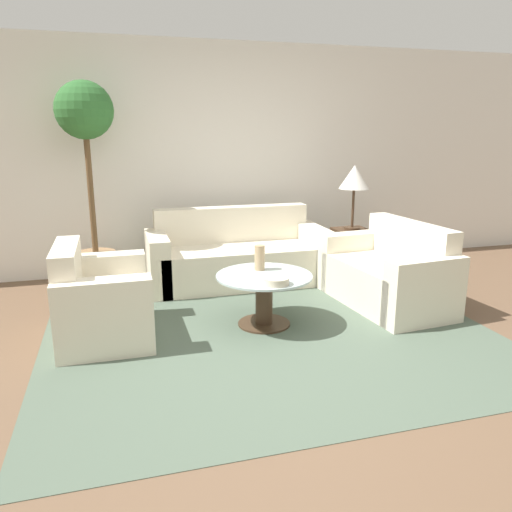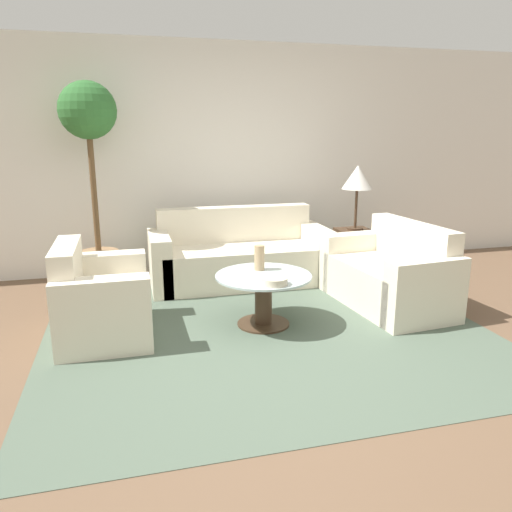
# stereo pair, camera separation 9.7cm
# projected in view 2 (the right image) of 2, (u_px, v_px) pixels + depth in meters

# --- Properties ---
(ground_plane) EXTENTS (14.00, 14.00, 0.00)m
(ground_plane) POSITION_uv_depth(u_px,v_px,m) (272.00, 362.00, 3.60)
(ground_plane) COLOR brown
(wall_back) EXTENTS (10.00, 0.06, 2.60)m
(wall_back) POSITION_uv_depth(u_px,v_px,m) (207.00, 159.00, 5.80)
(wall_back) COLOR white
(wall_back) RESTS_ON ground_plane
(rug) EXTENTS (3.59, 3.43, 0.01)m
(rug) POSITION_uv_depth(u_px,v_px,m) (263.00, 324.00, 4.29)
(rug) COLOR #4C5B4C
(rug) RESTS_ON ground_plane
(sofa_main) EXTENTS (1.91, 0.76, 0.80)m
(sofa_main) POSITION_uv_depth(u_px,v_px,m) (239.00, 257.00, 5.45)
(sofa_main) COLOR beige
(sofa_main) RESTS_ON ground_plane
(armchair) EXTENTS (0.70, 0.98, 0.77)m
(armchair) POSITION_uv_depth(u_px,v_px,m) (97.00, 303.00, 4.01)
(armchair) COLOR beige
(armchair) RESTS_ON ground_plane
(loveseat) EXTENTS (0.85, 1.40, 0.79)m
(loveseat) POSITION_uv_depth(u_px,v_px,m) (392.00, 277.00, 4.73)
(loveseat) COLOR beige
(loveseat) RESTS_ON ground_plane
(coffee_table) EXTENTS (0.81, 0.81, 0.45)m
(coffee_table) POSITION_uv_depth(u_px,v_px,m) (263.00, 293.00, 4.22)
(coffee_table) COLOR #422D1E
(coffee_table) RESTS_ON ground_plane
(side_table) EXTENTS (0.38, 0.38, 0.53)m
(side_table) POSITION_uv_depth(u_px,v_px,m) (354.00, 252.00, 5.70)
(side_table) COLOR #422D1E
(side_table) RESTS_ON ground_plane
(table_lamp) EXTENTS (0.34, 0.34, 0.72)m
(table_lamp) POSITION_uv_depth(u_px,v_px,m) (357.00, 179.00, 5.49)
(table_lamp) COLOR #422D1E
(table_lamp) RESTS_ON side_table
(potted_plant) EXTENTS (0.57, 0.57, 2.10)m
(potted_plant) POSITION_uv_depth(u_px,v_px,m) (91.00, 153.00, 5.05)
(potted_plant) COLOR #93704C
(potted_plant) RESTS_ON ground_plane
(vase) EXTENTS (0.09, 0.09, 0.22)m
(vase) POSITION_uv_depth(u_px,v_px,m) (259.00, 258.00, 4.30)
(vase) COLOR tan
(vase) RESTS_ON coffee_table
(bowl) EXTENTS (0.20, 0.20, 0.06)m
(bowl) POSITION_uv_depth(u_px,v_px,m) (275.00, 281.00, 3.91)
(bowl) COLOR beige
(bowl) RESTS_ON coffee_table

